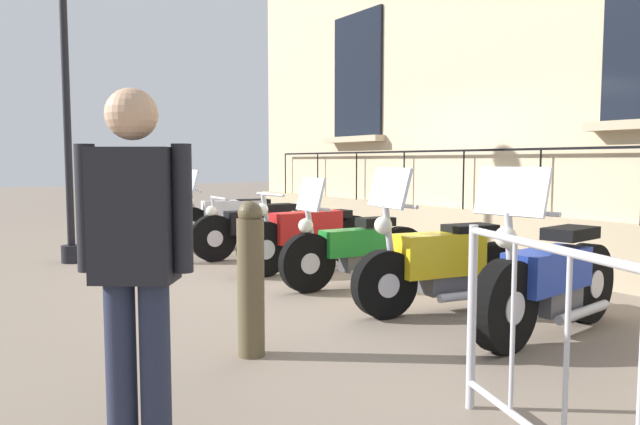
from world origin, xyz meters
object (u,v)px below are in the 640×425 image
motorcycle_blue (550,282)px  lamppost (64,41)px  motorcycle_green (355,251)px  crowd_barrier (600,376)px  motorcycle_black (259,229)px  motorcycle_white (233,219)px  bollard (251,278)px  pedestrian_standing (135,255)px  motorcycle_red (309,237)px  motorcycle_yellow (442,265)px

motorcycle_blue → lamppost: size_ratio=0.41×
motorcycle_green → crowd_barrier: motorcycle_green is taller
motorcycle_black → motorcycle_green: (0.03, 2.40, -0.01)m
motorcycle_white → motorcycle_blue: 6.00m
motorcycle_blue → bollard: 2.39m
bollard → pedestrian_standing: pedestrian_standing is taller
motorcycle_white → bollard: motorcycle_white is taller
motorcycle_black → motorcycle_red: 1.30m
motorcycle_black → motorcycle_blue: (-0.16, 4.79, 0.03)m
motorcycle_green → bollard: size_ratio=1.69×
motorcycle_blue → crowd_barrier: (1.94, 1.65, 0.12)m
motorcycle_green → lamppost: size_ratio=0.39×
motorcycle_green → lamppost: 4.90m
motorcycle_green → bollard: 2.56m
motorcycle_black → motorcycle_red: motorcycle_red is taller
motorcycle_red → pedestrian_standing: pedestrian_standing is taller
motorcycle_yellow → motorcycle_black: bearing=-90.0°
motorcycle_black → motorcycle_blue: bearing=91.9°
motorcycle_red → crowd_barrier: 5.46m
motorcycle_green → lamppost: lamppost is taller
motorcycle_white → motorcycle_black: 1.22m
motorcycle_white → lamppost: 3.60m
motorcycle_yellow → crowd_barrier: bearing=56.5°
motorcycle_blue → pedestrian_standing: 3.40m
motorcycle_blue → motorcycle_black: bearing=-88.1°
motorcycle_white → lamppost: (2.53, 0.19, 2.56)m
motorcycle_black → crowd_barrier: (1.78, 6.43, 0.15)m
motorcycle_black → pedestrian_standing: bearing=57.7°
motorcycle_red → motorcycle_green: size_ratio=1.08×
lamppost → pedestrian_standing: size_ratio=2.80×
bollard → motorcycle_white: bearing=-113.3°
motorcycle_green → motorcycle_black: bearing=-90.6°
motorcycle_white → motorcycle_yellow: 4.95m
motorcycle_red → lamppost: 4.24m
bollard → crowd_barrier: bearing=96.5°
motorcycle_red → motorcycle_blue: motorcycle_blue is taller
motorcycle_yellow → lamppost: bearing=-63.4°
motorcycle_red → motorcycle_yellow: motorcycle_yellow is taller
motorcycle_yellow → lamppost: 5.91m
motorcycle_yellow → bollard: 2.08m
pedestrian_standing → motorcycle_green: bearing=-140.1°
motorcycle_red → lamppost: bearing=-43.6°
motorcycle_black → bollard: bearing=62.3°
crowd_barrier → motorcycle_yellow: bearing=-123.5°
motorcycle_black → motorcycle_white: bearing=-97.1°
motorcycle_white → pedestrian_standing: 7.12m
motorcycle_yellow → lamppost: size_ratio=0.39×
lamppost → crowd_barrier: (-0.59, 7.45, -2.45)m
motorcycle_black → lamppost: size_ratio=0.43×
motorcycle_white → lamppost: bearing=4.3°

